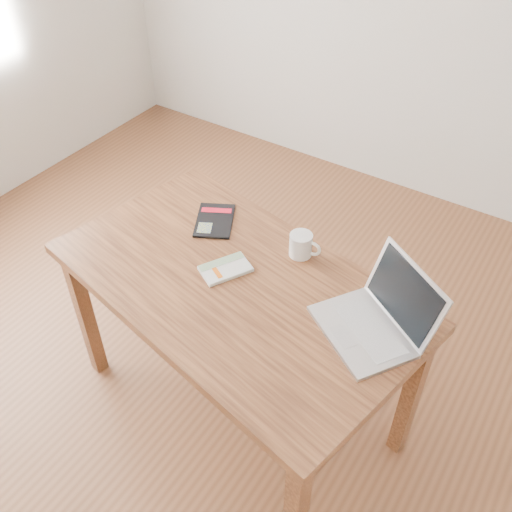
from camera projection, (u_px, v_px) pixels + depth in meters
The scene contains 6 objects.
room at pixel (158, 108), 1.71m from camera, with size 4.04×4.04×2.70m.
desk at pixel (236, 299), 2.08m from camera, with size 1.45×1.01×0.75m.
white_guidebook at pixel (226, 269), 2.06m from camera, with size 0.18×0.21×0.02m.
black_guidebook at pixel (215, 220), 2.27m from camera, with size 0.23×0.26×0.01m.
laptop at pixel (377, 318), 1.82m from camera, with size 0.43×0.42×0.22m.
coffee_mug at pixel (301, 245), 2.10m from camera, with size 0.12×0.09×0.09m.
Camera 1 is at (1.04, -1.16, 2.16)m, focal length 40.00 mm.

